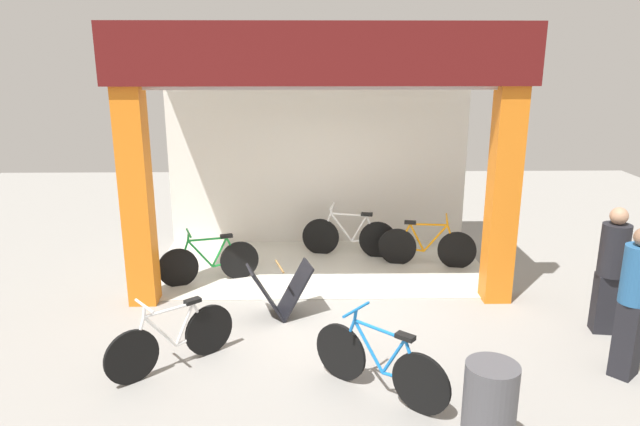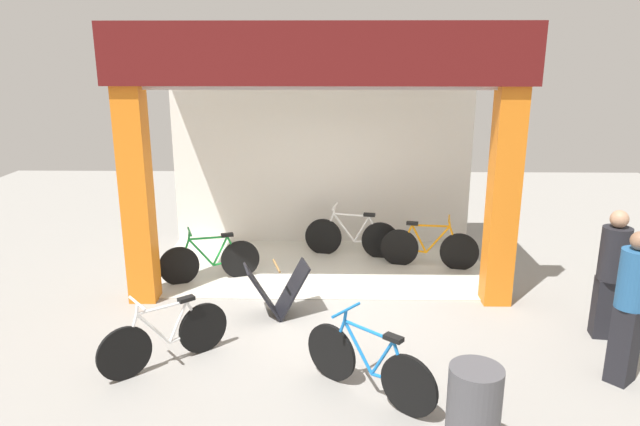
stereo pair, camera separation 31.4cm
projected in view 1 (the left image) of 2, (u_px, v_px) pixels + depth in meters
name	position (u px, v px, depth m)	size (l,w,h in m)	color
ground_plane	(321.00, 300.00, 8.53)	(19.11, 19.11, 0.00)	gray
shop_facade	(319.00, 145.00, 9.34)	(5.76, 3.08, 3.93)	beige
bicycle_inside_0	(210.00, 262.00, 9.09)	(1.52, 0.59, 0.88)	black
bicycle_inside_1	(427.00, 246.00, 9.79)	(1.62, 0.47, 0.90)	black
bicycle_inside_2	(349.00, 236.00, 10.29)	(1.67, 0.47, 0.93)	black
bicycle_parked_0	(173.00, 340.00, 6.62)	(1.25, 1.06, 0.88)	black
bicycle_parked_1	(379.00, 364.00, 6.08)	(1.30, 1.11, 0.92)	black
sandwich_board_sign	(280.00, 291.00, 7.93)	(0.96, 0.69, 0.76)	black
pedestrian_0	(633.00, 302.00, 6.32)	(0.47, 0.47, 1.75)	black
pedestrian_1	(613.00, 269.00, 7.36)	(0.63, 0.40, 1.69)	black
trash_bin	(489.00, 412.00, 5.10)	(0.47, 0.47, 0.94)	#4C4C51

